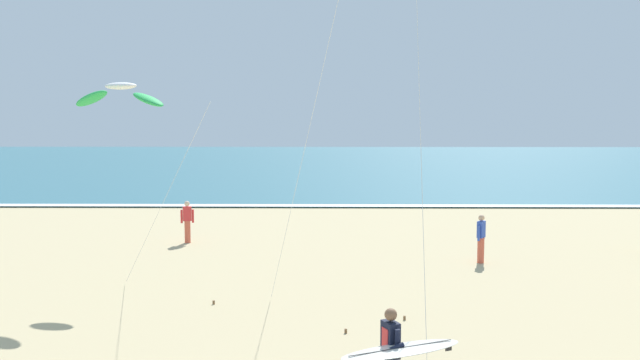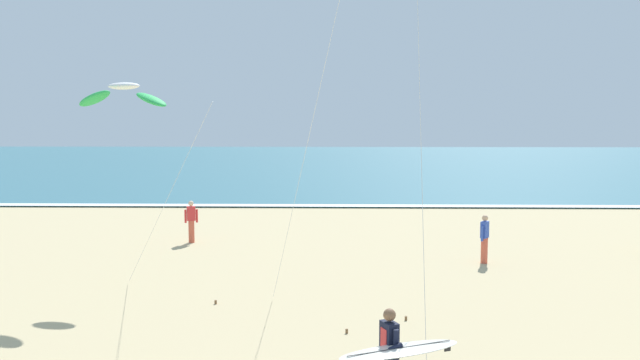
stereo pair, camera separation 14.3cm
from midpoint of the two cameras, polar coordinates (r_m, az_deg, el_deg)
ocean_water at (r=65.11m, az=1.26°, el=1.39°), size 160.00×60.00×0.08m
shoreline_foam at (r=35.56m, az=1.23°, el=-2.13°), size 160.00×0.88×0.01m
surfer_third at (r=11.56m, az=6.56°, el=-13.92°), size 2.19×1.40×1.71m
kite_arc_ivory_far at (r=19.99m, az=-15.76°, el=6.80°), size 4.06×3.35×5.74m
bystander_red_top at (r=26.33m, az=-10.49°, el=-3.39°), size 0.49×0.25×1.59m
bystander_blue_top at (r=23.03m, az=13.67°, el=-4.75°), size 0.33×0.43×1.59m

